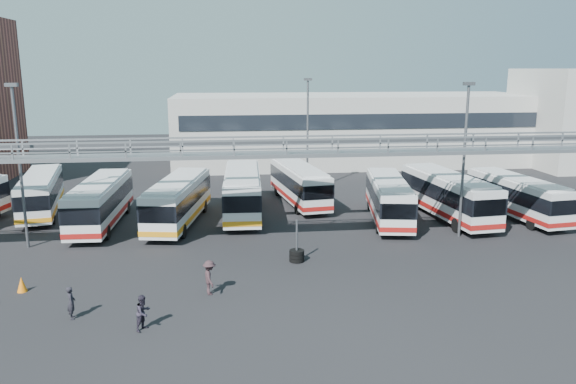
{
  "coord_description": "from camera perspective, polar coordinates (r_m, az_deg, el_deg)",
  "views": [
    {
      "loc": [
        -3.76,
        -27.56,
        11.08
      ],
      "look_at": [
        0.3,
        6.0,
        3.59
      ],
      "focal_mm": 35.0,
      "sensor_mm": 36.0,
      "label": 1
    }
  ],
  "objects": [
    {
      "name": "ground",
      "position": [
        29.94,
        0.82,
        -9.22
      ],
      "size": [
        140.0,
        140.0,
        0.0
      ],
      "primitive_type": "plane",
      "color": "black",
      "rests_on": "ground"
    },
    {
      "name": "gantry",
      "position": [
        34.1,
        -0.47,
        3.09
      ],
      "size": [
        51.4,
        5.15,
        7.1
      ],
      "color": "gray",
      "rests_on": "ground"
    },
    {
      "name": "warehouse",
      "position": [
        67.8,
        6.63,
        6.42
      ],
      "size": [
        42.0,
        14.0,
        8.0
      ],
      "primitive_type": "cube",
      "color": "#9E9E99",
      "rests_on": "ground"
    },
    {
      "name": "light_pole_left",
      "position": [
        37.99,
        -25.66,
        3.16
      ],
      "size": [
        0.7,
        0.35,
        10.21
      ],
      "color": "#4C4F54",
      "rests_on": "ground"
    },
    {
      "name": "light_pole_mid",
      "position": [
        38.36,
        17.48,
        3.9
      ],
      "size": [
        0.7,
        0.35,
        10.21
      ],
      "color": "#4C4F54",
      "rests_on": "ground"
    },
    {
      "name": "light_pole_back",
      "position": [
        50.45,
        2.0,
        6.4
      ],
      "size": [
        0.7,
        0.35,
        10.21
      ],
      "color": "#4C4F54",
      "rests_on": "ground"
    },
    {
      "name": "bus_1",
      "position": [
        47.14,
        -23.81,
        -0.01
      ],
      "size": [
        4.17,
        10.63,
        3.15
      ],
      "rotation": [
        0.0,
        0.0,
        0.17
      ],
      "color": "silver",
      "rests_on": "ground"
    },
    {
      "name": "bus_2",
      "position": [
        42.05,
        -18.49,
        -0.88
      ],
      "size": [
        2.89,
        10.93,
        3.3
      ],
      "rotation": [
        0.0,
        0.0,
        -0.04
      ],
      "color": "silver",
      "rests_on": "ground"
    },
    {
      "name": "bus_3",
      "position": [
        41.09,
        -11.08,
        -0.75
      ],
      "size": [
        4.41,
        11.15,
        3.3
      ],
      "rotation": [
        0.0,
        0.0,
        -0.18
      ],
      "color": "silver",
      "rests_on": "ground"
    },
    {
      "name": "bus_4",
      "position": [
        42.91,
        -4.65,
        0.13
      ],
      "size": [
        3.17,
        11.54,
        3.47
      ],
      "rotation": [
        0.0,
        0.0,
        -0.05
      ],
      "color": "silver",
      "rests_on": "ground"
    },
    {
      "name": "bus_5",
      "position": [
        46.49,
        1.14,
        0.95
      ],
      "size": [
        3.87,
        10.82,
        3.21
      ],
      "rotation": [
        0.0,
        0.0,
        0.14
      ],
      "color": "silver",
      "rests_on": "ground"
    },
    {
      "name": "bus_6",
      "position": [
        41.89,
        10.18,
        -0.57
      ],
      "size": [
        4.16,
        10.7,
        3.17
      ],
      "rotation": [
        0.0,
        0.0,
        -0.17
      ],
      "color": "silver",
      "rests_on": "ground"
    },
    {
      "name": "bus_7",
      "position": [
        43.53,
        15.92,
        -0.2
      ],
      "size": [
        3.69,
        11.35,
        3.39
      ],
      "rotation": [
        0.0,
        0.0,
        0.1
      ],
      "color": "silver",
      "rests_on": "ground"
    },
    {
      "name": "bus_8",
      "position": [
        45.56,
        22.25,
        -0.32
      ],
      "size": [
        3.61,
        10.39,
        3.09
      ],
      "rotation": [
        0.0,
        0.0,
        0.13
      ],
      "color": "silver",
      "rests_on": "ground"
    },
    {
      "name": "pedestrian_a",
      "position": [
        27.48,
        -21.16,
        -10.44
      ],
      "size": [
        0.48,
        0.63,
        1.53
      ],
      "primitive_type": "imported",
      "rotation": [
        0.0,
        0.0,
        1.8
      ],
      "color": "black",
      "rests_on": "ground"
    },
    {
      "name": "pedestrian_b",
      "position": [
        25.44,
        -14.49,
        -11.77
      ],
      "size": [
        0.93,
        0.97,
        1.59
      ],
      "primitive_type": "imported",
      "rotation": [
        0.0,
        0.0,
        0.97
      ],
      "color": "#26212E",
      "rests_on": "ground"
    },
    {
      "name": "pedestrian_c",
      "position": [
        28.51,
        -7.97,
        -8.59
      ],
      "size": [
        0.86,
        1.24,
        1.76
      ],
      "primitive_type": "imported",
      "rotation": [
        0.0,
        0.0,
        1.77
      ],
      "color": "#322126",
      "rests_on": "ground"
    },
    {
      "name": "cone_right",
      "position": [
        31.71,
        -25.43,
        -8.47
      ],
      "size": [
        0.64,
        0.64,
        0.78
      ],
      "primitive_type": "cone",
      "rotation": [
        0.0,
        0.0,
        0.39
      ],
      "color": "orange",
      "rests_on": "ground"
    },
    {
      "name": "tire_stack",
      "position": [
        32.95,
        0.89,
        -6.37
      ],
      "size": [
        0.88,
        0.88,
        2.51
      ],
      "color": "black",
      "rests_on": "ground"
    }
  ]
}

